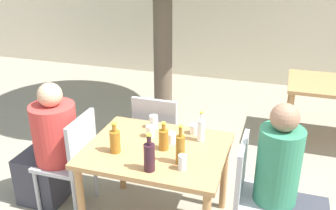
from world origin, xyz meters
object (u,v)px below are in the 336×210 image
at_px(drinking_glass_4, 182,162).
at_px(wine_bottle_2, 149,156).
at_px(drinking_glass_2, 150,131).
at_px(water_bottle_3, 201,130).
at_px(amber_bottle_4, 115,141).
at_px(patio_chair_0, 72,157).
at_px(amber_bottle_1, 180,149).
at_px(drinking_glass_3, 171,138).
at_px(patio_chair_1, 255,189).
at_px(person_seated_1, 287,191).
at_px(drinking_glass_1, 194,129).
at_px(patio_chair_2, 158,132).
at_px(amber_bottle_0, 164,139).
at_px(drinking_glass_0, 154,122).
at_px(person_seated_0, 49,151).
at_px(dining_table_front, 157,158).

bearing_deg(drinking_glass_4, wine_bottle_2, -160.06).
bearing_deg(drinking_glass_2, water_bottle_3, 8.14).
relative_size(amber_bottle_4, drinking_glass_2, 2.62).
distance_m(patio_chair_0, amber_bottle_1, 1.10).
xyz_separation_m(water_bottle_3, drinking_glass_3, (-0.22, -0.11, -0.06)).
relative_size(patio_chair_1, person_seated_1, 0.73).
xyz_separation_m(drinking_glass_3, drinking_glass_4, (0.20, -0.35, 0.01)).
height_order(patio_chair_1, drinking_glass_3, patio_chair_1).
relative_size(drinking_glass_1, drinking_glass_2, 0.86).
bearing_deg(drinking_glass_3, wine_bottle_2, -93.44).
relative_size(patio_chair_1, patio_chair_2, 1.00).
bearing_deg(drinking_glass_4, amber_bottle_0, 132.85).
bearing_deg(drinking_glass_0, drinking_glass_2, -80.64).
distance_m(patio_chair_1, amber_bottle_1, 0.67).
height_order(patio_chair_1, drinking_glass_1, patio_chair_1).
xyz_separation_m(water_bottle_3, drinking_glass_2, (-0.42, -0.06, -0.05)).
bearing_deg(wine_bottle_2, amber_bottle_4, 154.95).
height_order(patio_chair_2, amber_bottle_0, amber_bottle_0).
relative_size(person_seated_1, drinking_glass_3, 14.10).
bearing_deg(patio_chair_2, drinking_glass_2, 102.02).
bearing_deg(person_seated_1, person_seated_0, 90.00).
relative_size(patio_chair_0, water_bottle_3, 3.52).
relative_size(person_seated_1, amber_bottle_1, 4.02).
xyz_separation_m(dining_table_front, amber_bottle_1, (0.24, -0.16, 0.22)).
bearing_deg(drinking_glass_1, person_seated_0, -165.22).
relative_size(wine_bottle_2, water_bottle_3, 1.12).
relative_size(person_seated_0, drinking_glass_3, 13.45).
relative_size(patio_chair_0, patio_chair_2, 1.00).
bearing_deg(drinking_glass_2, drinking_glass_4, -45.56).
xyz_separation_m(amber_bottle_0, amber_bottle_1, (0.18, -0.16, 0.03)).
bearing_deg(person_seated_0, amber_bottle_4, 78.04).
height_order(patio_chair_0, drinking_glass_1, patio_chair_0).
relative_size(person_seated_0, water_bottle_3, 4.59).
bearing_deg(drinking_glass_1, dining_table_front, -124.32).
bearing_deg(patio_chair_2, amber_bottle_0, 112.66).
height_order(amber_bottle_1, drinking_glass_0, amber_bottle_1).
bearing_deg(patio_chair_2, drinking_glass_3, 118.56).
height_order(amber_bottle_1, water_bottle_3, amber_bottle_1).
height_order(amber_bottle_1, amber_bottle_4, amber_bottle_1).
bearing_deg(patio_chair_2, patio_chair_0, 50.05).
xyz_separation_m(person_seated_1, amber_bottle_0, (-0.97, -0.00, 0.28)).
height_order(person_seated_0, amber_bottle_1, person_seated_0).
bearing_deg(drinking_glass_1, water_bottle_3, -52.01).
bearing_deg(person_seated_1, wine_bottle_2, 108.07).
distance_m(patio_chair_2, amber_bottle_4, 0.90).
bearing_deg(amber_bottle_4, amber_bottle_0, 24.24).
xyz_separation_m(dining_table_front, drinking_glass_4, (0.28, -0.24, 0.16)).
height_order(patio_chair_1, person_seated_0, person_seated_0).
xyz_separation_m(water_bottle_3, drinking_glass_4, (-0.03, -0.46, -0.04)).
bearing_deg(drinking_glass_4, drinking_glass_3, 119.09).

